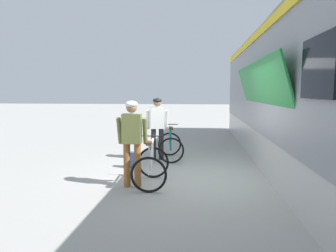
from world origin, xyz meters
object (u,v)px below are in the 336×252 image
(cyclist_far_in_white, at_px, (157,123))
(bicycle_near_white, at_px, (151,166))
(cyclist_near_in_olive, at_px, (132,136))
(backpack_on_platform, at_px, (131,160))
(bicycle_far_teal, at_px, (170,146))

(cyclist_far_in_white, xyz_separation_m, bicycle_near_white, (0.19, -2.38, -0.65))
(cyclist_near_in_olive, distance_m, backpack_on_platform, 1.82)
(cyclist_far_in_white, xyz_separation_m, backpack_on_platform, (-0.56, -0.98, -0.85))
(bicycle_near_white, distance_m, backpack_on_platform, 1.60)
(bicycle_near_white, bearing_deg, bicycle_far_teal, 85.87)
(bicycle_near_white, relative_size, bicycle_far_teal, 0.96)
(bicycle_near_white, height_order, bicycle_far_teal, same)
(bicycle_near_white, bearing_deg, backpack_on_platform, 118.26)
(cyclist_near_in_olive, distance_m, bicycle_near_white, 0.76)
(cyclist_near_in_olive, relative_size, bicycle_near_white, 1.58)
(backpack_on_platform, bearing_deg, bicycle_near_white, -59.53)
(cyclist_far_in_white, distance_m, backpack_on_platform, 1.41)
(bicycle_far_teal, bearing_deg, cyclist_near_in_olive, -101.68)
(cyclist_far_in_white, bearing_deg, cyclist_near_in_olive, -93.87)
(bicycle_far_teal, bearing_deg, cyclist_far_in_white, -170.06)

